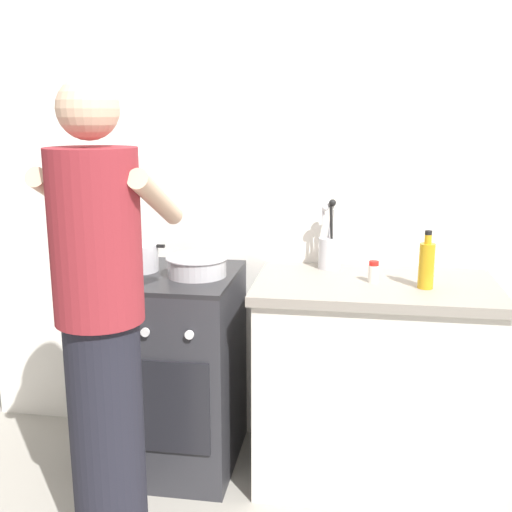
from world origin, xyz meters
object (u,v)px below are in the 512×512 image
Objects in this scene: stove_range at (170,369)px; mixing_bowl at (197,265)px; utensil_crock at (329,248)px; oil_bottle at (426,264)px; pot at (138,257)px; person at (102,331)px; spice_bottle at (374,272)px.

mixing_bowl reaches higher than stove_range.
oil_bottle is at bearing -34.09° from utensil_crock.
utensil_crock reaches higher than stove_range.
mixing_bowl is at bearing 177.35° from oil_bottle.
person reaches higher than pot.
pot reaches higher than mixing_bowl.
mixing_bowl is 2.98× the size of spice_bottle.
pot is at bearing 170.43° from mixing_bowl.
person is at bearing -93.48° from stove_range.
spice_bottle reaches higher than mixing_bowl.
pot is 0.68m from person.
pot is 0.28m from mixing_bowl.
utensil_crock is 1.35× the size of oil_bottle.
spice_bottle is at bearing 1.05° from mixing_bowl.
oil_bottle is (1.09, -0.06, 0.55)m from stove_range.
spice_bottle is 0.38× the size of oil_bottle.
oil_bottle reaches higher than mixing_bowl.
oil_bottle is at bearing -2.65° from mixing_bowl.
utensil_crock is at bearing 132.42° from spice_bottle.
spice_bottle is 1.13m from person.
mixing_bowl is at bearing -178.95° from spice_bottle.
spice_bottle is at bearing 164.14° from oil_bottle.
mixing_bowl is 0.16× the size of person.
spice_bottle is (0.89, -0.00, 0.49)m from stove_range.
utensil_crock is 3.53× the size of spice_bottle.
utensil_crock is at bearing 16.56° from stove_range.
person reaches higher than utensil_crock.
utensil_crock is at bearing 11.87° from pot.
oil_bottle is (0.20, -0.06, 0.05)m from spice_bottle.
utensil_crock reaches higher than oil_bottle.
pot reaches higher than stove_range.
pot is at bearing 175.76° from oil_bottle.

